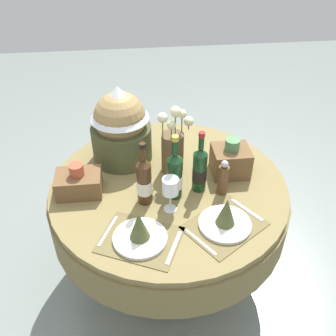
# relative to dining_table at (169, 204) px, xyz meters

# --- Properties ---
(ground) EXTENTS (8.00, 8.00, 0.00)m
(ground) POSITION_rel_dining_table_xyz_m (0.00, 0.00, -0.60)
(ground) COLOR gray
(dining_table) EXTENTS (1.25, 1.25, 0.74)m
(dining_table) POSITION_rel_dining_table_xyz_m (0.00, 0.00, 0.00)
(dining_table) COLOR olive
(dining_table) RESTS_ON ground
(place_setting_left) EXTENTS (0.42, 0.38, 0.16)m
(place_setting_left) POSITION_rel_dining_table_xyz_m (-0.17, -0.37, 0.19)
(place_setting_left) COLOR brown
(place_setting_left) RESTS_ON dining_table
(place_setting_right) EXTENTS (0.43, 0.41, 0.16)m
(place_setting_right) POSITION_rel_dining_table_xyz_m (0.22, -0.33, 0.19)
(place_setting_right) COLOR brown
(place_setting_right) RESTS_ON dining_table
(flower_vase) EXTENTS (0.19, 0.13, 0.40)m
(flower_vase) POSITION_rel_dining_table_xyz_m (0.04, 0.12, 0.29)
(flower_vase) COLOR brown
(flower_vase) RESTS_ON dining_table
(wine_bottle_left) EXTENTS (0.07, 0.07, 0.34)m
(wine_bottle_left) POSITION_rel_dining_table_xyz_m (0.15, -0.05, 0.27)
(wine_bottle_left) COLOR #143819
(wine_bottle_left) RESTS_ON dining_table
(wine_bottle_centre) EXTENTS (0.07, 0.07, 0.34)m
(wine_bottle_centre) POSITION_rel_dining_table_xyz_m (-0.13, -0.12, 0.27)
(wine_bottle_centre) COLOR #422814
(wine_bottle_centre) RESTS_ON dining_table
(wine_bottle_right) EXTENTS (0.08, 0.08, 0.35)m
(wine_bottle_right) POSITION_rel_dining_table_xyz_m (0.02, -0.09, 0.27)
(wine_bottle_right) COLOR #143819
(wine_bottle_right) RESTS_ON dining_table
(wine_glass_left) EXTENTS (0.08, 0.08, 0.18)m
(wine_glass_left) POSITION_rel_dining_table_xyz_m (-0.01, -0.19, 0.28)
(wine_glass_left) COLOR silver
(wine_glass_left) RESTS_ON dining_table
(pepper_mill) EXTENTS (0.05, 0.05, 0.20)m
(pepper_mill) POSITION_rel_dining_table_xyz_m (0.26, -0.10, 0.23)
(pepper_mill) COLOR brown
(pepper_mill) RESTS_ON dining_table
(gift_tub_back_left) EXTENTS (0.33, 0.33, 0.44)m
(gift_tub_back_left) POSITION_rel_dining_table_xyz_m (-0.23, 0.26, 0.37)
(gift_tub_back_left) COLOR #474C2D
(gift_tub_back_left) RESTS_ON dining_table
(woven_basket_side_left) EXTENTS (0.22, 0.16, 0.17)m
(woven_basket_side_left) POSITION_rel_dining_table_xyz_m (-0.45, -0.01, 0.20)
(woven_basket_side_left) COLOR brown
(woven_basket_side_left) RESTS_ON dining_table
(woven_basket_side_right) EXTENTS (0.19, 0.17, 0.21)m
(woven_basket_side_right) POSITION_rel_dining_table_xyz_m (0.33, 0.06, 0.22)
(woven_basket_side_right) COLOR brown
(woven_basket_side_right) RESTS_ON dining_table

